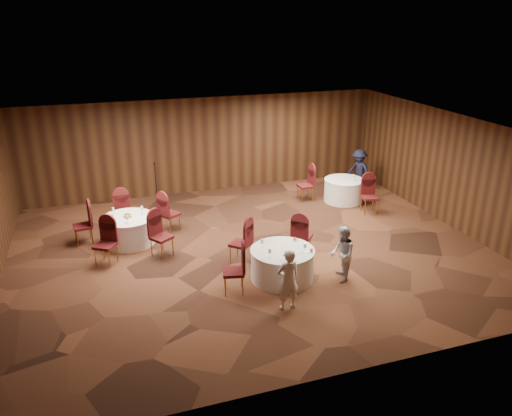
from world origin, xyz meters
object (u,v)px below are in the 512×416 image
object	(u,v)px
table_left	(129,230)
mic_stand	(157,197)
table_right	(344,190)
man_c	(359,170)
woman_a	(288,280)
woman_b	(342,254)
table_main	(282,264)

from	to	relation	value
table_left	mic_stand	world-z (taller)	mic_stand
table_right	man_c	world-z (taller)	man_c
table_left	woman_a	world-z (taller)	woman_a
woman_a	man_c	distance (m)	7.96
table_right	woman_b	size ratio (longest dim) A/B	0.97
table_right	woman_a	world-z (taller)	woman_a
mic_stand	woman_b	world-z (taller)	mic_stand
table_left	woman_a	size ratio (longest dim) A/B	1.02
mic_stand	table_left	bearing A→B (deg)	-116.64
table_right	mic_stand	size ratio (longest dim) A/B	0.83
table_main	woman_b	world-z (taller)	woman_b
man_c	woman_a	bearing A→B (deg)	-56.30
mic_stand	woman_b	xyz separation A→B (m)	(3.41, -5.66, 0.21)
woman_b	table_right	bearing A→B (deg)	168.62
table_right	woman_a	distance (m)	6.76
table_left	mic_stand	size ratio (longest dim) A/B	0.90
mic_stand	man_c	size ratio (longest dim) A/B	1.06
man_c	mic_stand	bearing A→B (deg)	-108.86
table_left	man_c	size ratio (longest dim) A/B	0.95
woman_a	table_main	bearing A→B (deg)	-110.40
mic_stand	woman_b	size ratio (longest dim) A/B	1.17
mic_stand	man_c	distance (m)	6.88
table_left	woman_a	distance (m)	5.17
table_main	man_c	bearing A→B (deg)	46.17
mic_stand	woman_b	distance (m)	6.61
man_c	table_left	bearing A→B (deg)	-93.74
table_right	man_c	xyz separation A→B (m)	(0.96, 0.78, 0.35)
table_left	man_c	distance (m)	8.12
table_right	mic_stand	world-z (taller)	mic_stand
table_main	woman_b	size ratio (longest dim) A/B	1.12
table_main	man_c	size ratio (longest dim) A/B	1.01
mic_stand	woman_a	world-z (taller)	mic_stand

